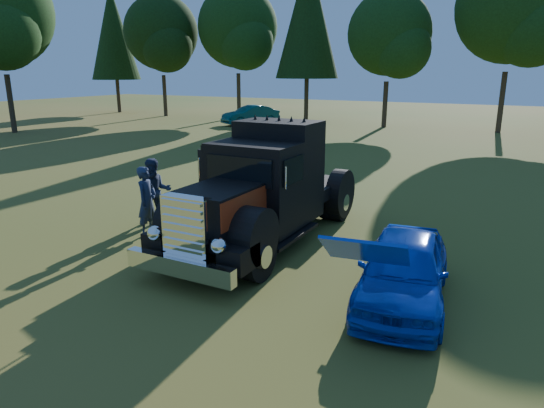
{
  "coord_description": "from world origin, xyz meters",
  "views": [
    {
      "loc": [
        6.08,
        -7.61,
        4.25
      ],
      "look_at": [
        1.07,
        1.77,
        1.3
      ],
      "focal_mm": 32.0,
      "sensor_mm": 36.0,
      "label": 1
    }
  ],
  "objects_px": {
    "distant_teal_car": "(251,115)",
    "spectator_near": "(147,201)",
    "diamond_t_truck": "(262,194)",
    "spectator_far": "(155,192)",
    "hotrod_coupe": "(403,269)"
  },
  "relations": [
    {
      "from": "spectator_far",
      "to": "distant_teal_car",
      "type": "bearing_deg",
      "value": 69.07
    },
    {
      "from": "diamond_t_truck",
      "to": "distant_teal_car",
      "type": "distance_m",
      "value": 27.5
    },
    {
      "from": "spectator_near",
      "to": "distant_teal_car",
      "type": "relative_size",
      "value": 0.4
    },
    {
      "from": "distant_teal_car",
      "to": "spectator_near",
      "type": "bearing_deg",
      "value": -35.08
    },
    {
      "from": "spectator_near",
      "to": "distant_teal_car",
      "type": "distance_m",
      "value": 26.91
    },
    {
      "from": "hotrod_coupe",
      "to": "spectator_near",
      "type": "distance_m",
      "value": 6.96
    },
    {
      "from": "diamond_t_truck",
      "to": "distant_teal_car",
      "type": "height_order",
      "value": "diamond_t_truck"
    },
    {
      "from": "diamond_t_truck",
      "to": "distant_teal_car",
      "type": "bearing_deg",
      "value": 121.18
    },
    {
      "from": "diamond_t_truck",
      "to": "spectator_far",
      "type": "xyz_separation_m",
      "value": [
        -3.42,
        -0.08,
        -0.34
      ]
    },
    {
      "from": "diamond_t_truck",
      "to": "hotrod_coupe",
      "type": "xyz_separation_m",
      "value": [
        3.94,
        -1.67,
        -0.61
      ]
    },
    {
      "from": "diamond_t_truck",
      "to": "spectator_far",
      "type": "bearing_deg",
      "value": -178.65
    },
    {
      "from": "hotrod_coupe",
      "to": "spectator_far",
      "type": "bearing_deg",
      "value": 167.79
    },
    {
      "from": "diamond_t_truck",
      "to": "hotrod_coupe",
      "type": "relative_size",
      "value": 1.68
    },
    {
      "from": "diamond_t_truck",
      "to": "spectator_far",
      "type": "relative_size",
      "value": 3.8
    },
    {
      "from": "diamond_t_truck",
      "to": "distant_teal_car",
      "type": "xyz_separation_m",
      "value": [
        -14.24,
        23.53,
        -0.52
      ]
    }
  ]
}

